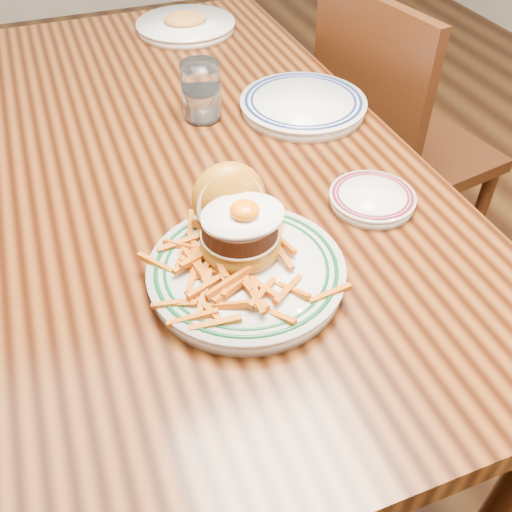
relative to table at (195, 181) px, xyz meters
name	(u,v)px	position (x,y,z in m)	size (l,w,h in m)	color
floor	(211,363)	(0.00, 0.00, -0.66)	(6.00, 6.00, 0.00)	black
table	(195,181)	(0.00, 0.00, 0.00)	(0.85, 1.60, 0.75)	black
chair_right	(390,143)	(0.64, 0.21, -0.16)	(0.50, 0.50, 0.93)	#3B1B0C
main_plate	(243,254)	(-0.03, -0.39, 0.13)	(0.31, 0.32, 0.15)	silver
side_plate	(372,198)	(0.25, -0.31, 0.10)	(0.16, 0.16, 0.02)	silver
rear_plate	(303,104)	(0.28, 0.05, 0.11)	(0.28, 0.28, 0.03)	silver
water_glass	(201,95)	(0.06, 0.11, 0.14)	(0.08, 0.08, 0.13)	white
far_plate	(186,25)	(0.16, 0.60, 0.10)	(0.28, 0.28, 0.05)	silver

